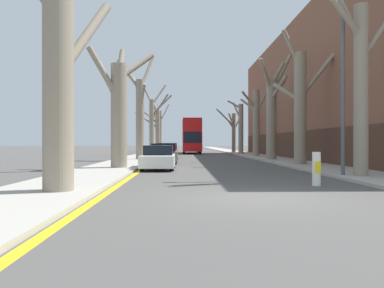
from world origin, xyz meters
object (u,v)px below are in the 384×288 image
at_px(street_tree_left_5, 160,128).
at_px(street_tree_right_2, 272,112).
at_px(street_tree_left_1, 118,108).
at_px(street_tree_left_3, 153,123).
at_px(parked_car_0, 159,158).
at_px(street_tree_right_4, 241,127).
at_px(lamp_post, 341,58).
at_px(parked_car_1, 164,154).
at_px(street_tree_left_0, 58,79).
at_px(street_tree_right_1, 300,105).
at_px(street_tree_right_3, 256,121).
at_px(street_tree_left_4, 156,130).
at_px(street_tree_right_0, 360,80).
at_px(street_tree_left_2, 140,112).
at_px(street_tree_right_5, 233,131).
at_px(traffic_bollard, 316,169).
at_px(double_decker_bus, 191,135).
at_px(parked_car_3, 170,151).
at_px(parked_car_2, 167,152).

height_order(street_tree_left_5, street_tree_right_2, street_tree_right_2).
bearing_deg(street_tree_left_5, street_tree_left_1, -89.85).
relative_size(street_tree_left_3, parked_car_0, 1.81).
bearing_deg(street_tree_right_4, lamp_post, -91.06).
relative_size(street_tree_left_1, parked_car_1, 1.60).
height_order(street_tree_left_0, street_tree_right_4, street_tree_left_0).
bearing_deg(street_tree_right_1, street_tree_left_1, -164.71).
bearing_deg(street_tree_right_3, street_tree_right_4, 91.80).
bearing_deg(street_tree_left_4, street_tree_right_2, -62.38).
bearing_deg(street_tree_right_0, lamp_post, 149.55).
bearing_deg(street_tree_right_2, street_tree_left_2, 177.56).
relative_size(street_tree_left_2, street_tree_left_3, 1.10).
distance_m(street_tree_left_4, street_tree_right_5, 11.02).
bearing_deg(street_tree_left_0, street_tree_left_4, 89.94).
bearing_deg(street_tree_right_1, parked_car_0, -161.52).
bearing_deg(street_tree_right_5, street_tree_right_2, -89.71).
bearing_deg(traffic_bollard, double_decker_bus, 94.94).
relative_size(street_tree_left_0, parked_car_3, 1.78).
bearing_deg(street_tree_left_1, street_tree_right_1, 15.29).
bearing_deg(street_tree_right_0, parked_car_0, 147.20).
distance_m(street_tree_right_3, lamp_post, 22.53).
bearing_deg(lamp_post, street_tree_right_2, 87.21).
bearing_deg(traffic_bollard, parked_car_0, 126.17).
bearing_deg(street_tree_left_5, parked_car_2, -85.46).
xyz_separation_m(street_tree_left_0, street_tree_left_2, (0.05, 20.25, 0.66)).
bearing_deg(parked_car_2, street_tree_right_4, 57.37).
bearing_deg(double_decker_bus, street_tree_left_5, 114.11).
relative_size(street_tree_right_1, street_tree_right_3, 1.26).
height_order(street_tree_right_1, double_decker_bus, street_tree_right_1).
bearing_deg(traffic_bollard, lamp_post, 54.14).
relative_size(street_tree_right_4, street_tree_right_5, 1.08).
distance_m(street_tree_right_3, street_tree_right_5, 15.37).
bearing_deg(street_tree_left_1, street_tree_right_3, 57.42).
distance_m(street_tree_left_3, parked_car_1, 15.63).
relative_size(parked_car_2, lamp_post, 0.44).
distance_m(street_tree_left_1, street_tree_left_4, 30.89).
distance_m(street_tree_right_3, street_tree_right_4, 8.32).
distance_m(street_tree_right_3, traffic_bollard, 25.73).
bearing_deg(street_tree_right_0, traffic_bollard, -137.15).
distance_m(street_tree_right_1, lamp_post, 8.31).
distance_m(street_tree_right_2, double_decker_bus, 21.58).
distance_m(street_tree_left_1, street_tree_right_3, 20.57).
distance_m(street_tree_left_2, street_tree_right_1, 13.31).
bearing_deg(street_tree_left_4, parked_car_0, -85.87).
bearing_deg(street_tree_right_4, street_tree_left_0, -107.01).
bearing_deg(parked_car_2, parked_car_1, -90.00).
xyz_separation_m(street_tree_right_2, street_tree_right_3, (0.10, 7.44, -0.36)).
height_order(street_tree_left_1, double_decker_bus, street_tree_left_1).
xyz_separation_m(street_tree_right_1, street_tree_right_4, (-0.30, 22.60, -0.44)).
bearing_deg(traffic_bollard, street_tree_right_1, 75.00).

